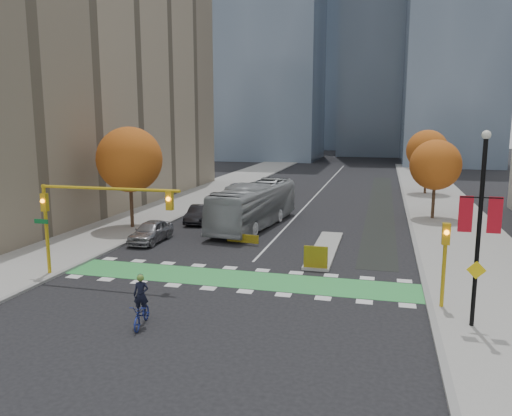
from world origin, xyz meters
The scene contains 27 objects.
ground centered at (0.00, 0.00, 0.00)m, with size 300.00×300.00×0.00m, color black.
sidewalk_west centered at (-13.50, 20.00, 0.07)m, with size 7.00×120.00×0.15m, color gray.
sidewalk_east centered at (13.50, 20.00, 0.07)m, with size 7.00×120.00×0.15m, color gray.
curb_west centered at (-10.00, 20.00, 0.07)m, with size 0.30×120.00×0.16m, color gray.
curb_east centered at (10.00, 20.00, 0.07)m, with size 0.30×120.00×0.16m, color gray.
bike_crossing centered at (0.00, 1.50, 0.01)m, with size 20.00×3.00×0.01m, color green.
centre_line centered at (0.00, 40.00, 0.01)m, with size 0.15×70.00×0.01m, color silver.
bike_lane_paint centered at (7.50, 30.00, 0.01)m, with size 2.50×50.00×0.01m, color black.
median_island centered at (4.00, 9.00, 0.08)m, with size 1.60×10.00×0.16m, color gray.
hazard_board centered at (4.00, 4.20, 0.80)m, with size 1.40×0.12×1.30m, color yellow.
building_west centered at (-24.00, 22.00, 12.50)m, with size 16.00×44.00×25.00m, color gray.
tower_nw centered at (-18.00, 90.00, 35.00)m, with size 22.00×22.00×70.00m, color #47566B.
tower_ne centered at (20.00, 85.00, 30.00)m, with size 18.00×24.00×60.00m, color #47566B.
tower_far centered at (-4.00, 140.00, 40.00)m, with size 26.00×26.00×80.00m, color #47566B.
tree_west centered at (-12.00, 12.00, 5.62)m, with size 5.20×5.20×8.22m.
tree_east_near centered at (12.00, 22.00, 4.86)m, with size 4.40×4.40×7.08m.
tree_east_far centered at (12.50, 38.00, 5.24)m, with size 4.80×4.80×7.65m.
traffic_signal_west centered at (-7.93, -0.51, 4.03)m, with size 8.53×0.56×5.20m.
traffic_signal_east centered at (10.50, -0.51, 2.73)m, with size 0.35×0.43×4.10m.
banner_lamppost centered at (11.50, -2.50, 4.61)m, with size 1.65×0.36×8.28m.
cyclist centered at (-2.08, -5.70, 0.76)m, with size 1.04×2.07×2.29m.
bus centered at (-2.61, 15.29, 1.80)m, with size 3.03×12.94×3.60m, color #979B9E.
parked_car_a centered at (-8.48, 8.17, 0.79)m, with size 1.86×4.62×1.57m, color #959499.
parked_car_b centered at (-7.59, 15.62, 0.75)m, with size 1.58×4.53×1.49m, color black.
parked_car_c centered at (-7.52, 21.14, 0.71)m, with size 1.98×4.88×1.42m, color #4C4C51.
parked_car_d centered at (-7.33, 26.14, 0.81)m, with size 2.69×5.84×1.62m, color black.
parked_car_e centered at (-9.00, 31.14, 0.78)m, with size 1.85×4.61×1.57m, color #939398.
Camera 1 is at (7.63, -23.97, 8.63)m, focal length 35.00 mm.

